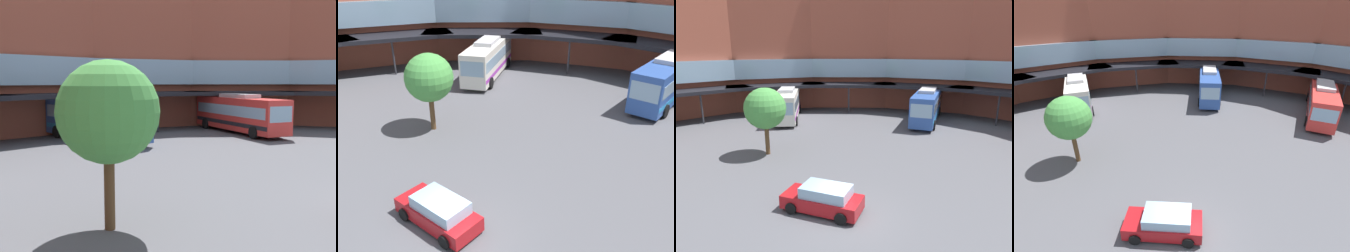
{
  "view_description": "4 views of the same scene",
  "coord_description": "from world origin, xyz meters",
  "views": [
    {
      "loc": [
        -17.74,
        2.05,
        4.97
      ],
      "look_at": [
        -0.58,
        10.06,
        2.84
      ],
      "focal_mm": 43.0,
      "sensor_mm": 36.0,
      "label": 1
    },
    {
      "loc": [
        6.53,
        -11.33,
        11.95
      ],
      "look_at": [
        -0.37,
        7.62,
        2.08
      ],
      "focal_mm": 38.54,
      "sensor_mm": 36.0,
      "label": 2
    },
    {
      "loc": [
        0.35,
        -14.42,
        8.86
      ],
      "look_at": [
        -0.21,
        8.1,
        2.85
      ],
      "focal_mm": 31.85,
      "sensor_mm": 36.0,
      "label": 3
    },
    {
      "loc": [
        -2.82,
        -9.42,
        11.81
      ],
      "look_at": [
        2.36,
        9.44,
        2.02
      ],
      "focal_mm": 26.07,
      "sensor_mm": 36.0,
      "label": 4
    }
  ],
  "objects": [
    {
      "name": "plaza_tree",
      "position": [
        -6.71,
        9.35,
        3.94
      ],
      "size": [
        3.42,
        3.42,
        5.67
      ],
      "color": "brown",
      "rests_on": "ground"
    },
    {
      "name": "station_building",
      "position": [
        0.0,
        19.93,
        8.76
      ],
      "size": [
        72.04,
        38.82,
        18.42
      ],
      "color": "#9E4C38",
      "rests_on": "ground"
    },
    {
      "name": "bus_1",
      "position": [
        20.09,
        12.16,
        1.89
      ],
      "size": [
        10.06,
        10.97,
        3.74
      ],
      "rotation": [
        0.0,
        0.0,
        3.99
      ],
      "color": "red",
      "rests_on": "ground"
    },
    {
      "name": "bus_2",
      "position": [
        9.56,
        21.45,
        2.02
      ],
      "size": [
        6.26,
        11.72,
        3.99
      ],
      "rotation": [
        0.0,
        0.0,
        4.37
      ],
      "color": "#2D519E",
      "rests_on": "ground"
    }
  ]
}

